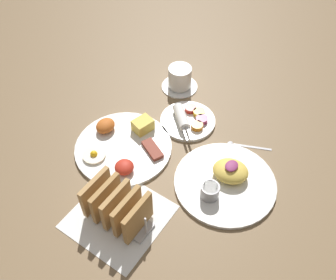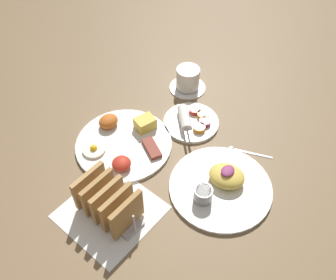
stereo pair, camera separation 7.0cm
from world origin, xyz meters
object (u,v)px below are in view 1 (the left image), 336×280
plate_breakfast (123,145)px  toast_rack (117,206)px  plate_foreground (225,180)px  coffee_cup (180,79)px  plate_condiments (188,119)px

plate_breakfast → toast_rack: bearing=-144.0°
plate_foreground → coffee_cup: size_ratio=2.26×
toast_rack → plate_condiments: bearing=5.1°
coffee_cup → plate_foreground: bearing=-129.7°
plate_breakfast → toast_rack: 0.23m
plate_condiments → plate_foreground: (-0.14, -0.20, 0.00)m
plate_foreground → toast_rack: toast_rack is taller
plate_foreground → coffee_cup: (0.26, 0.31, 0.02)m
plate_condiments → plate_foreground: plate_foreground is taller
plate_breakfast → plate_condiments: 0.22m
plate_breakfast → plate_foreground: bearing=-79.7°
plate_breakfast → plate_condiments: plate_breakfast is taller
plate_breakfast → toast_rack: (-0.18, -0.13, 0.04)m
plate_breakfast → plate_condiments: (0.19, -0.10, 0.00)m
plate_condiments → toast_rack: toast_rack is taller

